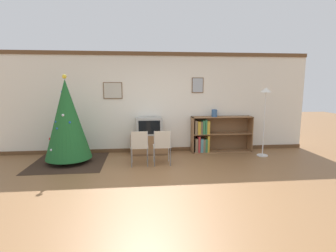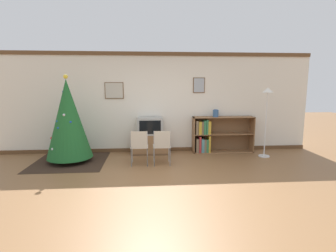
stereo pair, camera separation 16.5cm
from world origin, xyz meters
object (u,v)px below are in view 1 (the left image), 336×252
at_px(television, 149,126).
at_px(vase, 214,113).
at_px(bookshelf, 211,135).
at_px(standing_lamp, 265,104).
at_px(folding_chair_left, 139,146).
at_px(christmas_tree, 67,119).
at_px(tv_console, 149,144).
at_px(folding_chair_right, 162,145).

height_order(television, vase, vase).
relative_size(bookshelf, standing_lamp, 0.94).
bearing_deg(folding_chair_left, christmas_tree, 164.54).
xyz_separation_m(tv_console, folding_chair_right, (0.26, -1.04, 0.21)).
bearing_deg(folding_chair_right, standing_lamp, 11.14).
xyz_separation_m(vase, standing_lamp, (1.16, -0.55, 0.28)).
bearing_deg(tv_console, folding_chair_right, -76.06).
bearing_deg(folding_chair_right, tv_console, 103.94).
xyz_separation_m(folding_chair_right, vase, (1.52, 1.08, 0.61)).
height_order(christmas_tree, vase, christmas_tree).
bearing_deg(christmas_tree, folding_chair_right, -11.95).
relative_size(tv_console, folding_chair_right, 1.20).
bearing_deg(tv_console, vase, 1.21).
height_order(vase, standing_lamp, standing_lamp).
distance_m(bookshelf, standing_lamp, 1.63).
xyz_separation_m(television, folding_chair_right, (0.26, -1.04, -0.28)).
bearing_deg(vase, christmas_tree, -170.65).
distance_m(vase, standing_lamp, 1.31).
height_order(bookshelf, vase, vase).
distance_m(television, bookshelf, 1.72).
distance_m(folding_chair_left, bookshelf, 2.24).
bearing_deg(christmas_tree, folding_chair_left, -15.46).
xyz_separation_m(folding_chair_right, standing_lamp, (2.68, 0.53, 0.89)).
bearing_deg(bookshelf, television, -177.92).
relative_size(christmas_tree, folding_chair_right, 2.52).
xyz_separation_m(bookshelf, standing_lamp, (1.24, -0.57, 0.89)).
bearing_deg(vase, standing_lamp, -25.32).
distance_m(christmas_tree, tv_console, 2.16).
height_order(christmas_tree, tv_console, christmas_tree).
bearing_deg(christmas_tree, standing_lamp, 0.74).
xyz_separation_m(television, bookshelf, (1.70, 0.06, -0.29)).
bearing_deg(television, tv_console, 90.00).
height_order(christmas_tree, folding_chair_right, christmas_tree).
bearing_deg(vase, folding_chair_right, -144.66).
distance_m(christmas_tree, folding_chair_left, 1.83).
bearing_deg(christmas_tree, vase, 9.35).
distance_m(tv_console, bookshelf, 1.71).
distance_m(christmas_tree, folding_chair_right, 2.32).
xyz_separation_m(folding_chair_right, bookshelf, (1.44, 1.10, -0.01)).
height_order(folding_chair_left, folding_chair_right, same).
bearing_deg(folding_chair_right, vase, 35.34).
relative_size(folding_chair_right, standing_lamp, 0.46).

